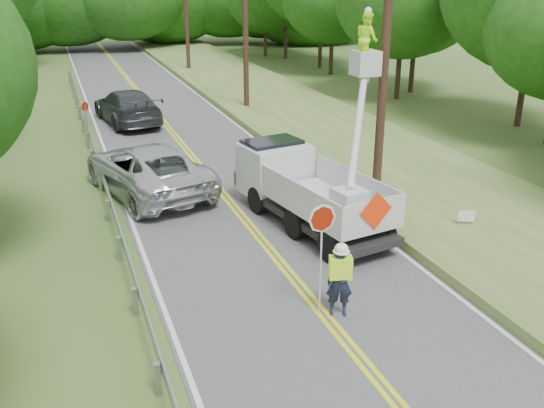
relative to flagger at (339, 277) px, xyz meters
name	(u,v)px	position (x,y,z in m)	size (l,w,h in m)	color
ground	(376,379)	(-0.32, -2.39, -1.00)	(140.00, 140.00, 0.00)	#396128
road	(204,171)	(-0.32, 11.61, -0.99)	(7.20, 96.00, 0.03)	#494A4C
guardrail	(97,162)	(-4.34, 12.52, -0.45)	(0.18, 48.00, 0.77)	#909498
utility_poles	(293,25)	(4.68, 14.62, 4.27)	(1.60, 43.30, 10.00)	black
tall_grass_verge	(362,150)	(6.78, 11.61, -0.85)	(7.00, 96.00, 0.30)	#4E6A2C
flagger	(339,277)	(0.00, 0.00, 0.00)	(1.10, 0.57, 2.74)	#191E33
bucket_truck	(303,173)	(1.57, 5.94, 0.47)	(4.45, 6.59, 6.29)	black
suv_silver	(147,169)	(-2.79, 9.83, -0.09)	(2.94, 6.37, 1.77)	silver
suv_darkgrey	(127,106)	(-2.09, 20.85, -0.11)	(2.43, 5.98, 1.74)	#373A3F
stop_sign_permanent	(86,118)	(-4.36, 16.83, 0.34)	(0.33, 0.33, 2.08)	#909498
yard_sign	(466,217)	(5.70, 2.92, -0.47)	(0.48, 0.23, 0.73)	white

